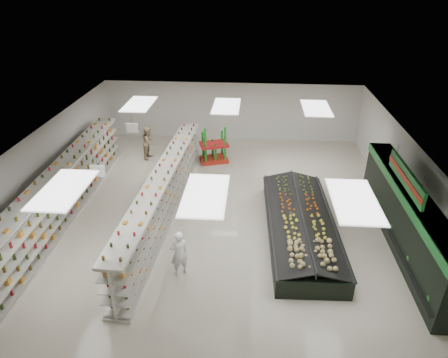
# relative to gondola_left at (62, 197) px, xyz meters

# --- Properties ---
(floor) EXTENTS (16.00, 16.00, 0.00)m
(floor) POSITION_rel_gondola_left_xyz_m (5.94, 0.75, -0.94)
(floor) COLOR beige
(floor) RESTS_ON ground
(ceiling) EXTENTS (14.00, 16.00, 0.02)m
(ceiling) POSITION_rel_gondola_left_xyz_m (5.94, 0.75, 2.26)
(ceiling) COLOR white
(ceiling) RESTS_ON wall_back
(wall_back) EXTENTS (14.00, 0.02, 3.20)m
(wall_back) POSITION_rel_gondola_left_xyz_m (5.94, 8.75, 0.66)
(wall_back) COLOR silver
(wall_back) RESTS_ON floor
(wall_left) EXTENTS (0.02, 16.00, 3.20)m
(wall_left) POSITION_rel_gondola_left_xyz_m (-1.06, 0.75, 0.66)
(wall_left) COLOR silver
(wall_left) RESTS_ON floor
(wall_right) EXTENTS (0.02, 16.00, 3.20)m
(wall_right) POSITION_rel_gondola_left_xyz_m (12.94, 0.75, 0.66)
(wall_right) COLOR silver
(wall_right) RESTS_ON floor
(produce_wall_case) EXTENTS (0.93, 8.00, 2.20)m
(produce_wall_case) POSITION_rel_gondola_left_xyz_m (12.47, -0.75, 0.30)
(produce_wall_case) COLOR black
(produce_wall_case) RESTS_ON floor
(aisle_sign_near) EXTENTS (0.52, 0.06, 0.75)m
(aisle_sign_near) POSITION_rel_gondola_left_xyz_m (2.14, -1.25, 1.81)
(aisle_sign_near) COLOR white
(aisle_sign_near) RESTS_ON ceiling
(aisle_sign_far) EXTENTS (0.52, 0.06, 0.75)m
(aisle_sign_far) POSITION_rel_gondola_left_xyz_m (2.14, 2.75, 1.81)
(aisle_sign_far) COLOR white
(aisle_sign_far) RESTS_ON ceiling
(hortifruti_banner) EXTENTS (0.12, 3.20, 0.95)m
(hortifruti_banner) POSITION_rel_gondola_left_xyz_m (12.19, -0.75, 1.71)
(hortifruti_banner) COLOR #207A31
(hortifruti_banner) RESTS_ON ceiling
(gondola_left) EXTENTS (1.12, 11.80, 2.04)m
(gondola_left) POSITION_rel_gondola_left_xyz_m (0.00, 0.00, 0.00)
(gondola_left) COLOR silver
(gondola_left) RESTS_ON floor
(gondola_center) EXTENTS (1.28, 10.91, 1.89)m
(gondola_center) POSITION_rel_gondola_left_xyz_m (3.85, 0.42, -0.07)
(gondola_center) COLOR silver
(gondola_center) RESTS_ON floor
(produce_island) EXTENTS (2.65, 6.71, 0.99)m
(produce_island) POSITION_rel_gondola_left_xyz_m (9.01, -0.42, -0.49)
(produce_island) COLOR black
(produce_island) RESTS_ON floor
(soda_endcap) EXTENTS (1.59, 1.31, 1.75)m
(soda_endcap) POSITION_rel_gondola_left_xyz_m (5.27, 5.57, -0.09)
(soda_endcap) COLOR #B62614
(soda_endcap) RESTS_ON floor
(shopper_main) EXTENTS (0.69, 0.64, 1.59)m
(shopper_main) POSITION_rel_gondola_left_xyz_m (5.02, -2.86, -0.14)
(shopper_main) COLOR white
(shopper_main) RESTS_ON floor
(shopper_background) EXTENTS (0.62, 0.89, 1.69)m
(shopper_background) POSITION_rel_gondola_left_xyz_m (1.94, 5.75, -0.09)
(shopper_background) COLOR tan
(shopper_background) RESTS_ON floor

